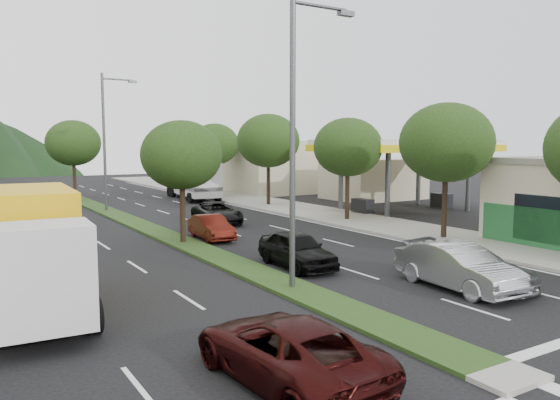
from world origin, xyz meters
TOP-DOWN VIEW (x-y plane):
  - ground at (0.00, 0.00)m, footprint 160.00×160.00m
  - sidewalk_right at (12.50, 25.00)m, footprint 5.00×90.00m
  - median at (0.00, 28.00)m, footprint 1.60×56.00m
  - gas_canopy at (19.00, 22.00)m, footprint 12.20×8.20m
  - bldg_right_far at (19.50, 44.00)m, footprint 10.00×16.00m
  - tree_r_b at (12.00, 12.00)m, footprint 4.80×4.80m
  - tree_r_c at (12.00, 20.00)m, footprint 4.40×4.40m
  - tree_r_d at (12.00, 30.00)m, footprint 5.00×5.00m
  - tree_r_e at (12.00, 40.00)m, footprint 4.60×4.60m
  - tree_med_near at (0.00, 18.00)m, footprint 4.00×4.00m
  - tree_med_far at (0.00, 44.00)m, footprint 4.80×4.80m
  - streetlight_near at (0.21, 8.00)m, footprint 2.60×0.25m
  - streetlight_mid at (0.21, 33.00)m, footprint 2.60×0.25m
  - sedan_silver at (4.88, 5.06)m, footprint 1.99×4.88m
  - suv_maroon at (-4.02, 2.00)m, footprint 2.58×5.12m
  - car_queue_a at (2.02, 10.77)m, footprint 1.99×4.41m
  - car_queue_b at (5.71, 5.21)m, footprint 2.40×4.98m
  - car_queue_c at (1.76, 18.52)m, footprint 1.57×3.90m
  - car_queue_d at (4.45, 23.52)m, footprint 2.74×5.02m
  - box_truck at (-7.96, 9.95)m, footprint 3.26×7.53m
  - motorhome at (9.00, 38.25)m, footprint 3.52×8.98m

SIDE VIEW (x-z plane):
  - ground at x=0.00m, z-range 0.00..0.00m
  - median at x=0.00m, z-range 0.00..0.12m
  - sidewalk_right at x=12.50m, z-range 0.00..0.15m
  - car_queue_c at x=1.76m, z-range 0.00..1.26m
  - car_queue_d at x=4.45m, z-range 0.00..1.33m
  - suv_maroon at x=-4.02m, z-range 0.00..1.39m
  - car_queue_b at x=5.71m, z-range 0.00..1.40m
  - car_queue_a at x=2.02m, z-range 0.00..1.47m
  - sedan_silver at x=4.88m, z-range 0.00..1.57m
  - box_truck at x=-7.96m, z-range -0.10..3.54m
  - motorhome at x=9.00m, z-range 0.11..3.47m
  - bldg_right_far at x=19.50m, z-range 0.00..5.20m
  - tree_med_near at x=0.00m, z-range 1.42..7.44m
  - gas_canopy at x=19.00m, z-range 2.02..7.27m
  - tree_r_c at x=12.00m, z-range 1.51..7.99m
  - tree_r_e at x=12.00m, z-range 1.54..8.25m
  - tree_med_far at x=0.00m, z-range 1.54..8.47m
  - tree_r_b at x=12.00m, z-range 1.57..8.50m
  - tree_r_d at x=12.00m, z-range 1.60..8.76m
  - streetlight_near at x=0.21m, z-range 0.58..10.58m
  - streetlight_mid at x=0.21m, z-range 0.58..10.58m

